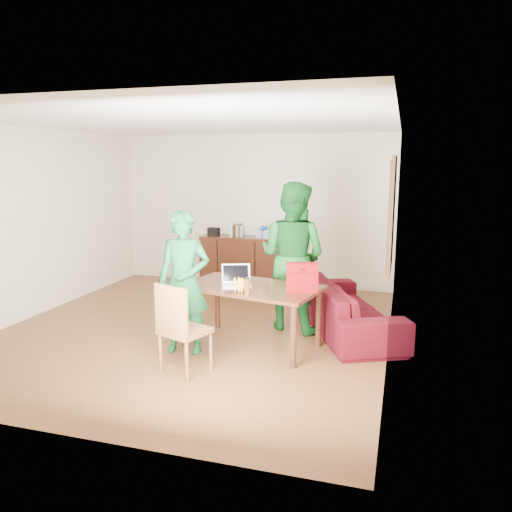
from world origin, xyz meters
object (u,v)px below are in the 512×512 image
(person_near, at_px, (184,282))
(bottle, at_px, (247,286))
(sofa, at_px, (347,307))
(chair, at_px, (185,347))
(person_far, at_px, (292,256))
(red_bag, at_px, (302,280))
(laptop, at_px, (237,282))
(table, at_px, (251,293))

(person_near, height_order, bottle, person_near)
(sofa, bearing_deg, chair, 116.36)
(person_far, relative_size, red_bag, 5.48)
(laptop, relative_size, bottle, 2.02)
(person_near, height_order, red_bag, person_near)
(person_far, height_order, red_bag, person_far)
(laptop, relative_size, sofa, 0.18)
(chair, distance_m, person_near, 0.83)
(laptop, relative_size, red_bag, 1.13)
(bottle, bearing_deg, table, 100.71)
(table, height_order, red_bag, red_bag)
(person_far, xyz_separation_m, laptop, (-0.49, -0.87, -0.18))
(red_bag, distance_m, sofa, 1.20)
(bottle, height_order, red_bag, red_bag)
(red_bag, height_order, sofa, red_bag)
(bottle, relative_size, red_bag, 0.56)
(table, distance_m, bottle, 0.45)
(person_near, distance_m, red_bag, 1.37)
(person_far, xyz_separation_m, sofa, (0.73, 0.10, -0.66))
(person_far, distance_m, sofa, 0.99)
(person_near, relative_size, laptop, 4.13)
(table, relative_size, red_bag, 4.91)
(chair, xyz_separation_m, laptop, (0.29, 0.89, 0.51))
(chair, relative_size, person_near, 0.59)
(bottle, distance_m, sofa, 1.72)
(bottle, bearing_deg, person_far, 78.37)
(person_near, height_order, sofa, person_near)
(person_near, bearing_deg, laptop, 22.07)
(person_far, bearing_deg, red_bag, 126.09)
(table, distance_m, sofa, 1.43)
(chair, relative_size, sofa, 0.45)
(bottle, distance_m, red_bag, 0.65)
(laptop, bearing_deg, table, -0.20)
(person_far, bearing_deg, table, 85.06)
(bottle, height_order, sofa, bottle)
(table, relative_size, laptop, 4.33)
(person_near, xyz_separation_m, person_far, (1.02, 1.19, 0.14))
(table, relative_size, person_near, 1.05)
(table, bearing_deg, bottle, -67.51)
(laptop, distance_m, red_bag, 0.80)
(person_near, distance_m, person_far, 1.58)
(person_near, relative_size, bottle, 8.32)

